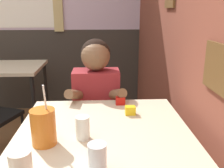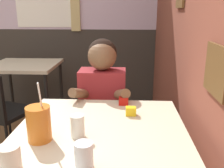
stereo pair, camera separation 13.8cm
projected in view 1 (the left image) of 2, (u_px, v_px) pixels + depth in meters
The scene contains 11 objects.
brick_wall_right at pixel (170, 10), 2.01m from camera, with size 0.08×4.61×2.70m.
back_wall at pixel (52, 9), 3.23m from camera, with size 5.26×0.09×2.70m.
main_table at pixel (104, 144), 1.28m from camera, with size 0.88×0.91×0.76m.
background_table at pixel (8, 74), 2.76m from camera, with size 0.74×0.68×0.76m.
person_seated at pixel (97, 110), 1.90m from camera, with size 0.42×0.41×1.16m.
cocktail_pitcher at pixel (43, 127), 1.12m from camera, with size 0.11×0.11×0.29m.
glass_near_pitcher at pixel (97, 157), 0.95m from camera, with size 0.07×0.07×0.11m.
glass_center at pixel (83, 128), 1.18m from camera, with size 0.07×0.07×0.11m.
glass_far_side at pixel (21, 164), 0.91m from camera, with size 0.08×0.08×0.10m.
condiment_ketchup at pixel (120, 101), 1.62m from camera, with size 0.06×0.04×0.05m.
condiment_mustard at pixel (130, 110), 1.46m from camera, with size 0.06×0.04×0.05m.
Camera 1 is at (0.58, -0.76, 1.35)m, focal length 40.00 mm.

